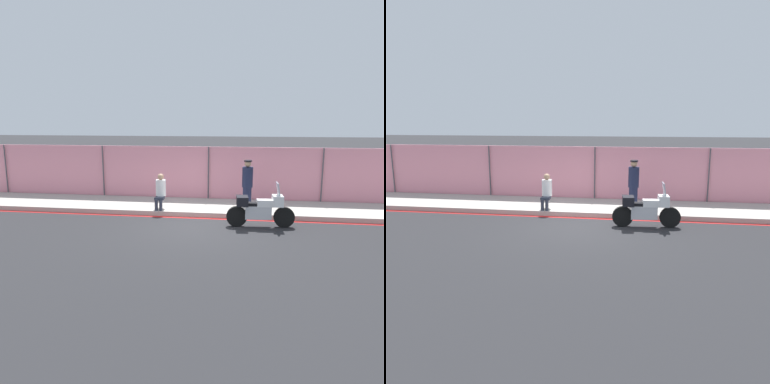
# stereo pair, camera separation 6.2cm
# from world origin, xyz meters

# --- Properties ---
(ground_plane) EXTENTS (120.00, 120.00, 0.00)m
(ground_plane) POSITION_xyz_m (0.00, 0.00, 0.00)
(ground_plane) COLOR #262628
(sidewalk) EXTENTS (33.48, 2.46, 0.17)m
(sidewalk) POSITION_xyz_m (0.00, 2.38, 0.09)
(sidewalk) COLOR #ADA89E
(sidewalk) RESTS_ON ground_plane
(curb_paint_stripe) EXTENTS (33.48, 0.18, 0.01)m
(curb_paint_stripe) POSITION_xyz_m (0.00, 1.06, 0.00)
(curb_paint_stripe) COLOR red
(curb_paint_stripe) RESTS_ON ground_plane
(storefront_fence) EXTENTS (31.80, 0.17, 2.30)m
(storefront_fence) POSITION_xyz_m (-0.00, 3.70, 1.15)
(storefront_fence) COLOR pink
(storefront_fence) RESTS_ON ground_plane
(motorcycle) EXTENTS (2.18, 0.59, 1.46)m
(motorcycle) POSITION_xyz_m (1.98, 0.28, 0.59)
(motorcycle) COLOR black
(motorcycle) RESTS_ON ground_plane
(officer_standing) EXTENTS (0.39, 0.39, 1.76)m
(officer_standing) POSITION_xyz_m (1.58, 2.26, 1.07)
(officer_standing) COLOR #191E38
(officer_standing) RESTS_ON sidewalk
(person_seated_on_curb) EXTENTS (0.37, 0.66, 1.28)m
(person_seated_on_curb) POSITION_xyz_m (-1.56, 1.60, 0.88)
(person_seated_on_curb) COLOR #2D3342
(person_seated_on_curb) RESTS_ON sidewalk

